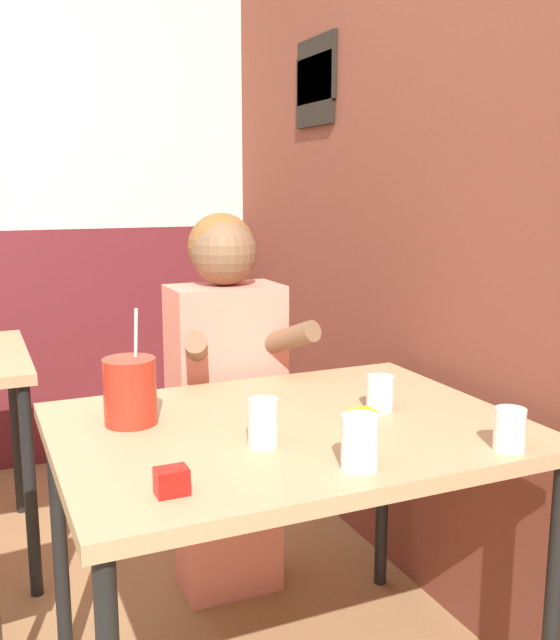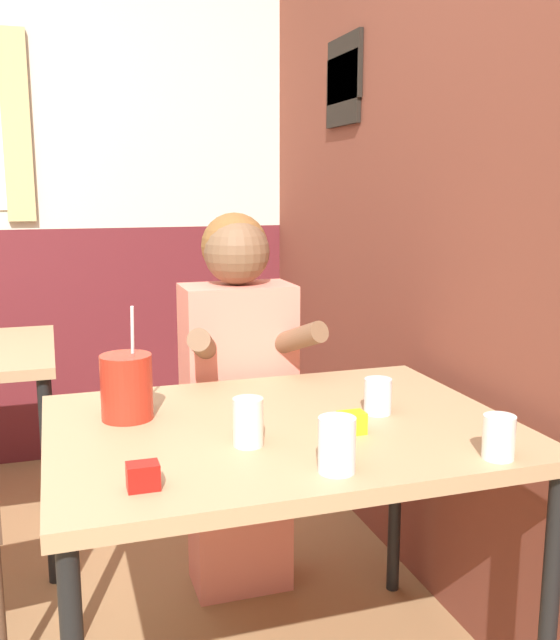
{
  "view_description": "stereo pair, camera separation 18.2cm",
  "coord_description": "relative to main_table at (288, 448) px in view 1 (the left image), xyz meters",
  "views": [
    {
      "loc": [
        -0.16,
        -1.16,
        1.29
      ],
      "look_at": [
        0.56,
        0.48,
        0.95
      ],
      "focal_mm": 40.0,
      "sensor_mm": 36.0,
      "label": 1
    },
    {
      "loc": [
        0.01,
        -1.23,
        1.29
      ],
      "look_at": [
        0.56,
        0.48,
        0.95
      ],
      "focal_mm": 40.0,
      "sensor_mm": 36.0,
      "label": 2
    }
  ],
  "objects": [
    {
      "name": "brick_wall_right",
      "position": [
        0.64,
        0.79,
        0.68
      ],
      "size": [
        0.08,
        4.2,
        2.7
      ],
      "color": "brown",
      "rests_on": "ground_plane"
    },
    {
      "name": "main_table",
      "position": [
        0.0,
        0.0,
        0.0
      ],
      "size": [
        1.08,
        0.82,
        0.74
      ],
      "color": "tan",
      "rests_on": "ground_plane"
    },
    {
      "name": "person_seated",
      "position": [
        0.04,
        0.55,
        -0.04
      ],
      "size": [
        0.42,
        0.4,
        1.21
      ],
      "color": "#EA7F6B",
      "rests_on": "ground_plane"
    },
    {
      "name": "cocktail_pitcher",
      "position": [
        -0.34,
        0.15,
        0.14
      ],
      "size": [
        0.12,
        0.12,
        0.28
      ],
      "color": "#B22819",
      "rests_on": "main_table"
    },
    {
      "name": "glass_near_pitcher",
      "position": [
        0.01,
        -0.31,
        0.12
      ],
      "size": [
        0.07,
        0.07,
        0.11
      ],
      "color": "silver",
      "rests_on": "main_table"
    },
    {
      "name": "glass_center",
      "position": [
        0.36,
        -0.35,
        0.11
      ],
      "size": [
        0.07,
        0.07,
        0.09
      ],
      "color": "silver",
      "rests_on": "main_table"
    },
    {
      "name": "glass_far_side",
      "position": [
        -0.11,
        -0.12,
        0.12
      ],
      "size": [
        0.07,
        0.07,
        0.11
      ],
      "color": "silver",
      "rests_on": "main_table"
    },
    {
      "name": "glass_by_brick",
      "position": [
        0.25,
        -0.0,
        0.11
      ],
      "size": [
        0.07,
        0.07,
        0.09
      ],
      "color": "silver",
      "rests_on": "main_table"
    },
    {
      "name": "condiment_ketchup",
      "position": [
        -0.36,
        -0.28,
        0.09
      ],
      "size": [
        0.06,
        0.04,
        0.05
      ],
      "color": "#B7140F",
      "rests_on": "main_table"
    },
    {
      "name": "condiment_mustard",
      "position": [
        0.13,
        -0.12,
        0.09
      ],
      "size": [
        0.06,
        0.04,
        0.05
      ],
      "color": "yellow",
      "rests_on": "main_table"
    }
  ]
}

